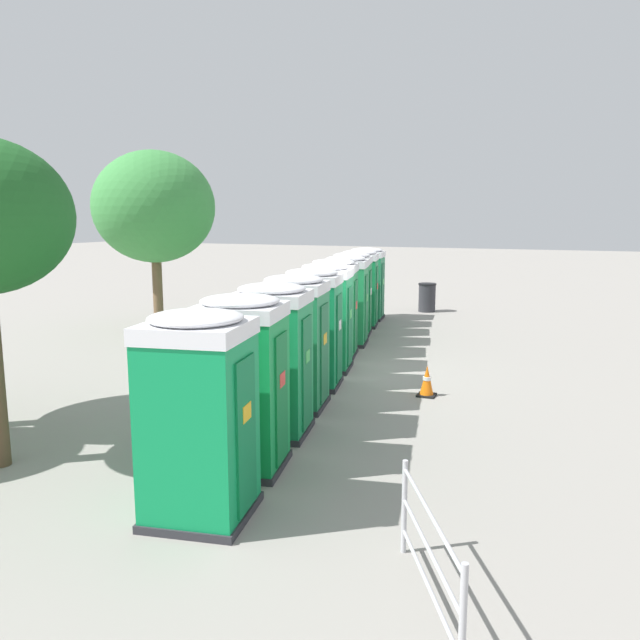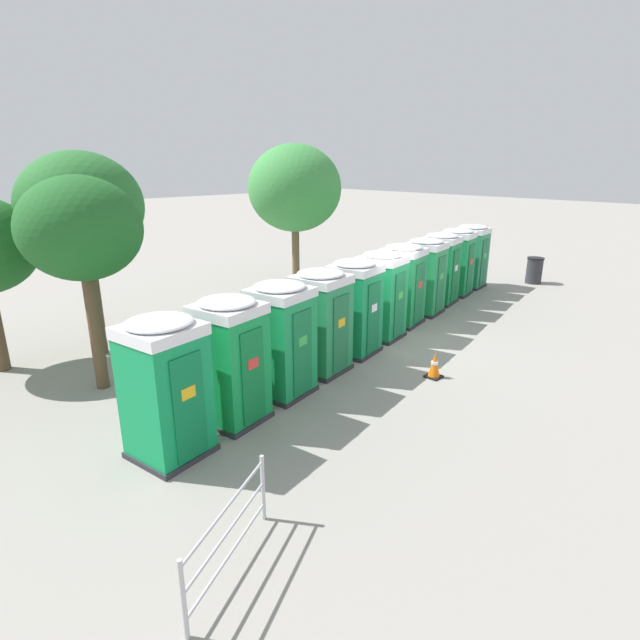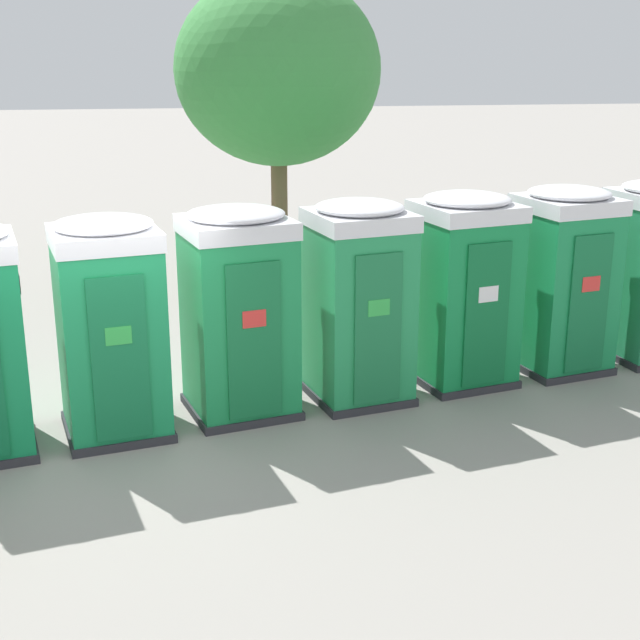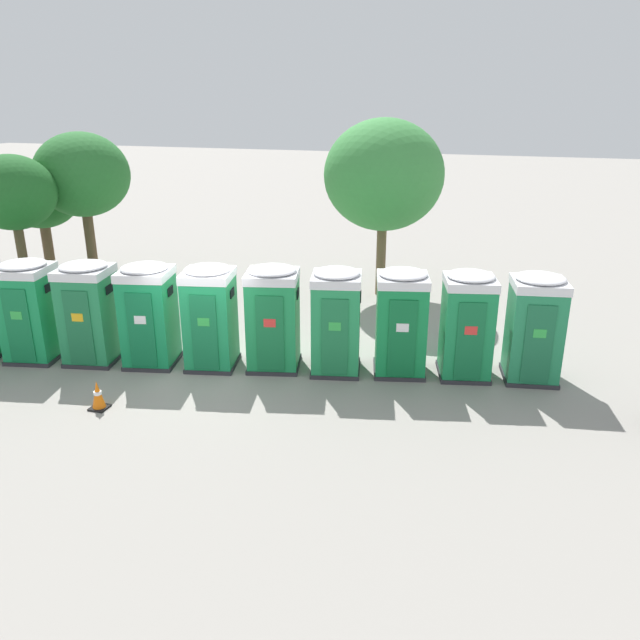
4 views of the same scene
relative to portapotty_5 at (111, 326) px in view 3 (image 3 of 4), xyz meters
The scene contains 7 objects.
ground_plane 1.32m from the portapotty_5, 78.84° to the right, with size 120.00×120.00×0.00m, color gray.
portapotty_5 is the anchor object (origin of this frame).
portapotty_6 1.52m from the portapotty_5, 14.43° to the left, with size 1.47×1.45×2.54m.
portapotty_7 3.04m from the portapotty_5, 11.29° to the left, with size 1.39×1.42×2.54m.
portapotty_8 4.56m from the portapotty_5, 12.20° to the left, with size 1.44×1.44×2.54m.
portapotty_9 6.08m from the portapotty_5, 11.67° to the left, with size 1.40×1.42×2.54m.
street_tree_3 7.90m from the portapotty_5, 68.32° to the left, with size 3.77×3.77×5.65m.
Camera 3 is at (0.71, -9.50, 4.28)m, focal length 50.00 mm.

